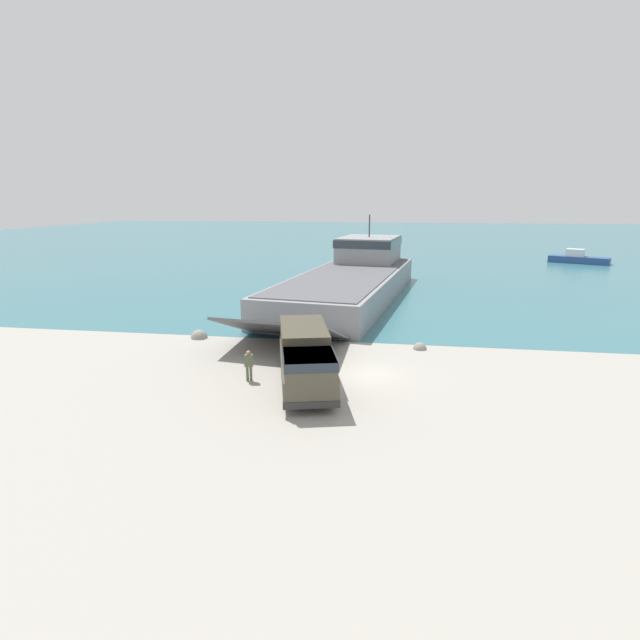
% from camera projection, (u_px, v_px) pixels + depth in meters
% --- Properties ---
extents(ground_plane, '(240.00, 240.00, 0.00)m').
position_uv_depth(ground_plane, '(364.00, 375.00, 26.56)').
color(ground_plane, '#9E998E').
extents(water_surface, '(240.00, 180.00, 0.01)m').
position_uv_depth(water_surface, '(392.00, 239.00, 118.95)').
color(water_surface, '#336B75').
rests_on(water_surface, ground_plane).
extents(landing_craft, '(12.54, 34.83, 7.50)m').
position_uv_depth(landing_craft, '(353.00, 276.00, 48.65)').
color(landing_craft, gray).
rests_on(landing_craft, ground_plane).
extents(military_truck, '(4.29, 8.09, 2.77)m').
position_uv_depth(military_truck, '(305.00, 357.00, 24.79)').
color(military_truck, '#4C4738').
rests_on(military_truck, ground_plane).
extents(soldier_on_ramp, '(0.49, 0.34, 1.64)m').
position_uv_depth(soldier_on_ramp, '(249.00, 364.00, 25.46)').
color(soldier_on_ramp, '#566042').
rests_on(soldier_on_ramp, ground_plane).
extents(moored_boat_a, '(8.33, 5.77, 2.04)m').
position_uv_depth(moored_boat_a, '(578.00, 258.00, 73.29)').
color(moored_boat_a, navy).
rests_on(moored_boat_a, ground_plane).
extents(shoreline_rock_a, '(1.12, 1.12, 1.12)m').
position_uv_depth(shoreline_rock_a, '(199.00, 338.00, 33.68)').
color(shoreline_rock_a, gray).
rests_on(shoreline_rock_a, ground_plane).
extents(shoreline_rock_b, '(0.84, 0.84, 0.84)m').
position_uv_depth(shoreline_rock_b, '(420.00, 349.00, 31.17)').
color(shoreline_rock_b, gray).
rests_on(shoreline_rock_b, ground_plane).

